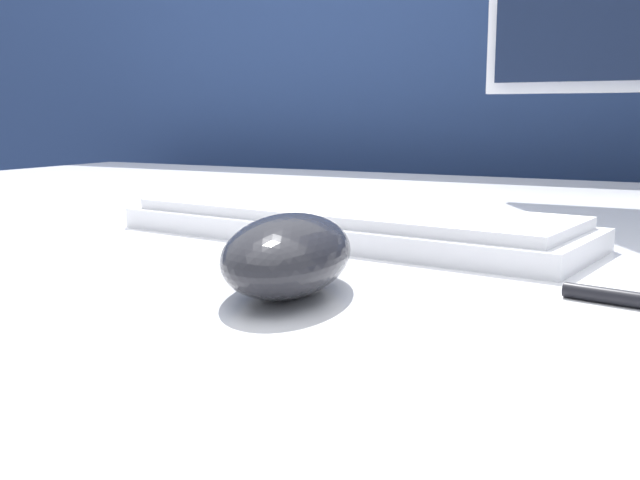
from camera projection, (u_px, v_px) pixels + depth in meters
name	position (u px, v px, depth m)	size (l,w,h in m)	color
partition_panel	(536.00, 290.00, 1.26)	(5.00, 0.03, 1.14)	navy
computer_mouse_near	(288.00, 254.00, 0.40)	(0.09, 0.13, 0.04)	#232328
keyboard	(347.00, 223.00, 0.57)	(0.37, 0.16, 0.02)	white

